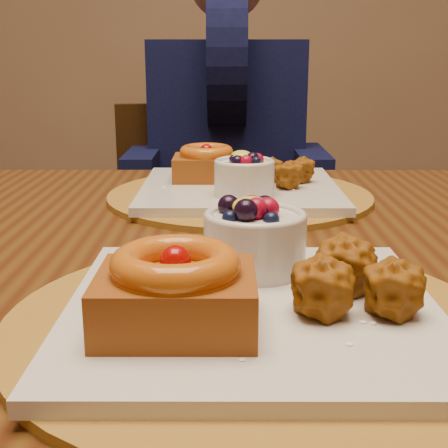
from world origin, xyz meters
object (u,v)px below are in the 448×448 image
(place_setting_near, at_px, (249,294))
(chair_far, at_px, (205,260))
(dining_table, at_px, (243,307))
(place_setting_far, at_px, (238,185))
(diner, at_px, (227,112))

(place_setting_near, distance_m, chair_far, 1.07)
(dining_table, xyz_separation_m, place_setting_far, (-0.00, 0.22, 0.10))
(place_setting_near, xyz_separation_m, diner, (-0.01, 1.13, 0.04))
(place_setting_near, xyz_separation_m, chair_far, (-0.07, 1.02, -0.31))
(dining_table, distance_m, place_setting_far, 0.24)
(dining_table, height_order, chair_far, chair_far)
(dining_table, relative_size, place_setting_near, 4.21)
(dining_table, bearing_deg, chair_far, 95.16)
(dining_table, height_order, place_setting_far, place_setting_far)
(place_setting_far, height_order, chair_far, chair_far)
(dining_table, distance_m, diner, 0.93)
(place_setting_near, relative_size, chair_far, 0.45)
(place_setting_near, height_order, diner, diner)
(dining_table, bearing_deg, place_setting_near, -90.72)
(dining_table, distance_m, chair_far, 0.83)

